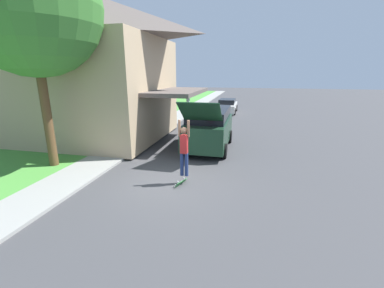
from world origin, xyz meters
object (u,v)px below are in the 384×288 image
at_px(suv_parked, 209,127).
at_px(car_down_street, 227,106).
at_px(lawn_tree_near, 30,6).
at_px(skateboarder, 184,147).
at_px(skateboard, 181,183).
at_px(lawn_tree_far, 143,60).

xyz_separation_m(suv_parked, car_down_street, (-0.28, 12.76, -0.49)).
bearing_deg(lawn_tree_near, car_down_street, 71.28).
distance_m(suv_parked, skateboarder, 4.64).
relative_size(lawn_tree_near, car_down_street, 1.98).
relative_size(suv_parked, skateboarder, 2.61).
distance_m(suv_parked, skateboard, 4.89).
bearing_deg(car_down_street, suv_parked, -88.76).
height_order(lawn_tree_far, suv_parked, lawn_tree_far).
bearing_deg(lawn_tree_near, skateboarder, -4.09).
height_order(suv_parked, skateboarder, suv_parked).
relative_size(lawn_tree_near, suv_parked, 1.65).
bearing_deg(suv_parked, lawn_tree_near, -145.05).
xyz_separation_m(lawn_tree_near, suv_parked, (6.03, 4.21, -5.13)).
height_order(skateboarder, skateboard, skateboarder).
bearing_deg(lawn_tree_far, skateboard, -60.45).
height_order(car_down_street, skateboarder, skateboarder).
relative_size(lawn_tree_far, skateboarder, 3.20).
xyz_separation_m(car_down_street, skateboard, (0.05, -17.53, -0.57)).
bearing_deg(suv_parked, skateboard, -92.68).
bearing_deg(lawn_tree_far, lawn_tree_near, -93.64).
relative_size(lawn_tree_near, skateboard, 11.25).
xyz_separation_m(lawn_tree_near, lawn_tree_far, (0.55, 8.71, -1.52)).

